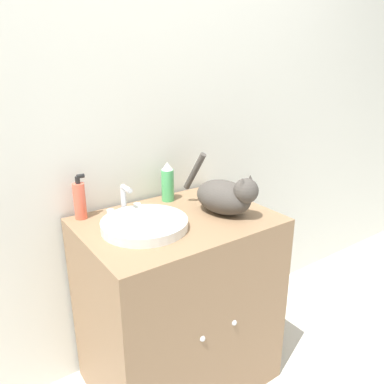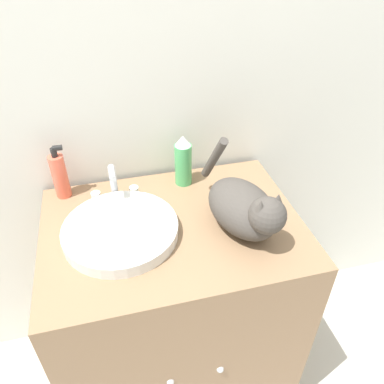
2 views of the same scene
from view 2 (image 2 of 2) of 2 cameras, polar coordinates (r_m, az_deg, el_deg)
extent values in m
cube|color=silver|center=(1.28, -6.87, 18.90)|extent=(6.00, 0.05, 2.50)
cube|color=#8C6B4C|center=(1.50, -2.44, -17.14)|extent=(0.82, 0.59, 0.85)
sphere|color=silver|center=(1.31, -3.29, -27.02)|extent=(0.02, 0.02, 0.02)
sphere|color=silver|center=(1.33, 4.36, -25.43)|extent=(0.02, 0.02, 0.02)
cylinder|color=white|center=(1.16, -10.80, -5.76)|extent=(0.35, 0.35, 0.04)
cylinder|color=silver|center=(1.28, -11.86, 1.35)|extent=(0.02, 0.02, 0.13)
cylinder|color=silver|center=(1.21, -12.09, 2.84)|extent=(0.02, 0.07, 0.02)
cylinder|color=white|center=(1.31, -14.39, -0.73)|extent=(0.03, 0.03, 0.03)
cylinder|color=white|center=(1.31, -8.82, 0.11)|extent=(0.03, 0.03, 0.03)
ellipsoid|color=#47423D|center=(1.14, 7.59, -2.41)|extent=(0.23, 0.30, 0.15)
sphere|color=#47423D|center=(1.04, 11.43, -3.52)|extent=(0.13, 0.13, 0.11)
cone|color=#47423D|center=(1.00, 10.41, -2.22)|extent=(0.04, 0.04, 0.04)
cone|color=#47423D|center=(1.03, 12.97, -1.19)|extent=(0.04, 0.04, 0.04)
cylinder|color=#47423D|center=(1.20, 3.38, 5.15)|extent=(0.06, 0.13, 0.19)
cylinder|color=#EF6047|center=(1.33, -19.48, 2.25)|extent=(0.05, 0.05, 0.16)
cylinder|color=black|center=(1.29, -20.32, 5.66)|extent=(0.02, 0.02, 0.03)
cylinder|color=black|center=(1.28, -19.84, 6.34)|extent=(0.03, 0.02, 0.02)
cylinder|color=#4CB266|center=(1.32, -1.34, 4.22)|extent=(0.06, 0.06, 0.15)
cone|color=white|center=(1.27, -1.41, 7.82)|extent=(0.05, 0.05, 0.04)
camera|label=1|loc=(0.76, -121.21, -35.29)|focal=35.00mm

